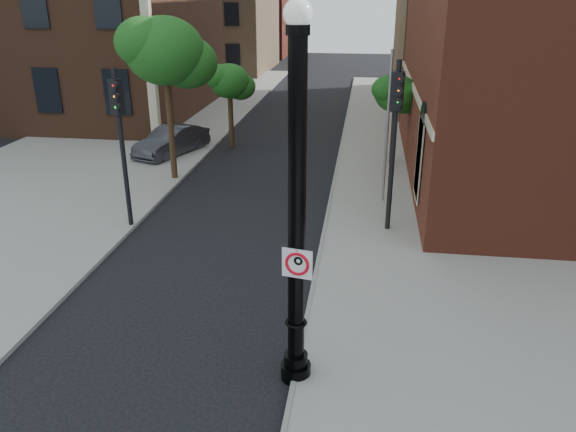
# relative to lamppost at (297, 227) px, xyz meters

# --- Properties ---
(ground) EXTENTS (120.00, 120.00, 0.00)m
(ground) POSITION_rel_lamppost_xyz_m (-2.06, -0.10, -3.25)
(ground) COLOR black
(ground) RESTS_ON ground
(sidewalk_right) EXTENTS (8.00, 60.00, 0.12)m
(sidewalk_right) POSITION_rel_lamppost_xyz_m (3.94, 9.90, -3.19)
(sidewalk_right) COLOR gray
(sidewalk_right) RESTS_ON ground
(sidewalk_left) EXTENTS (10.00, 50.00, 0.12)m
(sidewalk_left) POSITION_rel_lamppost_xyz_m (-11.06, 17.90, -3.19)
(sidewalk_left) COLOR gray
(sidewalk_left) RESTS_ON ground
(curb_edge) EXTENTS (0.10, 60.00, 0.14)m
(curb_edge) POSITION_rel_lamppost_xyz_m (-0.01, 9.90, -3.18)
(curb_edge) COLOR gray
(curb_edge) RESTS_ON ground
(bg_building_tan_a) EXTENTS (12.00, 12.00, 12.00)m
(bg_building_tan_a) POSITION_rel_lamppost_xyz_m (-14.06, 43.90, 2.75)
(bg_building_tan_a) COLOR #937350
(bg_building_tan_a) RESTS_ON ground
(bg_building_red) EXTENTS (12.00, 12.00, 10.00)m
(bg_building_red) POSITION_rel_lamppost_xyz_m (-14.06, 57.90, 1.75)
(bg_building_red) COLOR #5F1B16
(bg_building_red) RESTS_ON ground
(lamppost) EXTENTS (0.60, 0.60, 7.04)m
(lamppost) POSITION_rel_lamppost_xyz_m (0.00, 0.00, 0.00)
(lamppost) COLOR black
(lamppost) RESTS_ON ground
(no_parking_sign) EXTENTS (0.56, 0.14, 0.57)m
(no_parking_sign) POSITION_rel_lamppost_xyz_m (0.04, -0.18, -0.63)
(no_parking_sign) COLOR white
(no_parking_sign) RESTS_ON ground
(parked_car) EXTENTS (2.75, 4.29, 1.33)m
(parked_car) POSITION_rel_lamppost_xyz_m (-7.65, 15.05, -2.59)
(parked_car) COLOR #333238
(parked_car) RESTS_ON ground
(traffic_signal_left) EXTENTS (0.40, 0.45, 5.04)m
(traffic_signal_left) POSITION_rel_lamppost_xyz_m (-6.19, 6.69, 0.14)
(traffic_signal_left) COLOR black
(traffic_signal_left) RESTS_ON ground
(traffic_signal_right) EXTENTS (0.40, 0.46, 5.31)m
(traffic_signal_right) POSITION_rel_lamppost_xyz_m (1.97, 7.52, 0.32)
(traffic_signal_right) COLOR black
(traffic_signal_right) RESTS_ON ground
(utility_pole) EXTENTS (0.11, 0.11, 5.34)m
(utility_pole) POSITION_rel_lamppost_xyz_m (1.85, 10.08, -0.58)
(utility_pole) COLOR #999999
(utility_pole) RESTS_ON ground
(street_tree_a) EXTENTS (3.48, 3.15, 6.27)m
(street_tree_a) POSITION_rel_lamppost_xyz_m (-6.32, 11.60, 1.70)
(street_tree_a) COLOR black
(street_tree_a) RESTS_ON ground
(street_tree_b) EXTENTS (2.21, 2.00, 3.98)m
(street_tree_b) POSITION_rel_lamppost_xyz_m (-5.19, 16.66, -0.12)
(street_tree_b) COLOR black
(street_tree_b) RESTS_ON ground
(street_tree_c) EXTENTS (2.15, 1.95, 3.88)m
(street_tree_c) POSITION_rel_lamppost_xyz_m (2.34, 14.84, -0.20)
(street_tree_c) COLOR black
(street_tree_c) RESTS_ON ground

